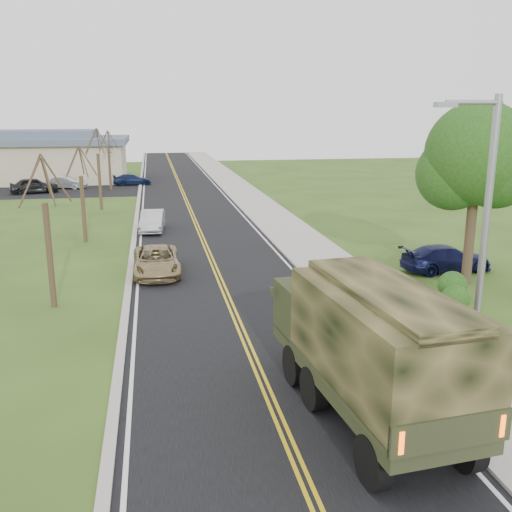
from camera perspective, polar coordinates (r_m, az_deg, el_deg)
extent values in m
plane|color=#2F4818|center=(15.18, 2.19, -15.81)|extent=(160.00, 160.00, 0.00)
cube|color=black|center=(53.44, -7.16, 5.91)|extent=(8.00, 120.00, 0.01)
cube|color=#9E998E|center=(53.82, -2.72, 6.12)|extent=(0.30, 120.00, 0.12)
cube|color=#9E998E|center=(54.08, -0.87, 6.16)|extent=(3.20, 120.00, 0.10)
cube|color=#9E998E|center=(53.37, -11.63, 5.77)|extent=(0.30, 120.00, 0.10)
cylinder|color=gray|center=(15.07, 21.67, -0.60)|extent=(0.18, 0.18, 8.00)
cylinder|color=gray|center=(14.33, 20.99, 14.14)|extent=(1.40, 0.12, 0.12)
cube|color=gray|center=(13.98, 18.44, 14.16)|extent=(0.50, 0.22, 0.12)
cylinder|color=#38281C|center=(27.20, 20.65, 2.53)|extent=(0.44, 0.44, 5.04)
sphere|color=#184313|center=(26.78, 21.28, 9.52)|extent=(4.50, 4.50, 4.50)
sphere|color=#184313|center=(26.88, 19.08, 7.78)|extent=(3.24, 3.24, 3.24)
sphere|color=#184313|center=(26.86, 22.89, 8.03)|extent=(3.42, 3.42, 3.42)
cylinder|color=#38281C|center=(23.83, -19.94, 0.00)|extent=(0.24, 0.24, 4.20)
cylinder|color=#38281C|center=(23.36, -19.35, 7.35)|extent=(1.01, 0.33, 1.90)
cylinder|color=#38281C|center=(23.92, -20.22, 7.23)|extent=(0.13, 1.29, 1.74)
cylinder|color=#38281C|center=(23.57, -21.60, 7.21)|extent=(0.98, 0.43, 1.90)
cylinder|color=#38281C|center=(22.93, -21.71, 6.83)|extent=(0.79, 1.05, 1.77)
cylinder|color=#38281C|center=(22.86, -20.07, 7.16)|extent=(0.58, 0.90, 1.90)
cylinder|color=#38281C|center=(35.51, -16.88, 4.48)|extent=(0.24, 0.24, 3.96)
cylinder|color=#38281C|center=(35.24, -16.46, 9.13)|extent=(0.96, 0.32, 1.79)
cylinder|color=#38281C|center=(35.75, -17.05, 9.03)|extent=(0.12, 1.22, 1.65)
cylinder|color=#38281C|center=(35.39, -17.89, 9.04)|extent=(0.93, 0.41, 1.79)
cylinder|color=#38281C|center=(34.77, -17.89, 8.84)|extent=(0.75, 0.99, 1.67)
cylinder|color=#38281C|center=(34.75, -16.87, 9.04)|extent=(0.55, 0.85, 1.80)
cylinder|color=#38281C|center=(47.31, -15.36, 7.16)|extent=(0.24, 0.24, 4.44)
cylinder|color=#38281C|center=(47.14, -14.98, 11.07)|extent=(1.07, 0.35, 2.00)
cylinder|color=#38281C|center=(47.70, -15.50, 10.97)|extent=(0.13, 1.36, 1.84)
cylinder|color=#38281C|center=(47.28, -16.19, 11.00)|extent=(1.03, 0.46, 2.00)
cylinder|color=#38281C|center=(46.59, -16.17, 10.86)|extent=(0.83, 1.10, 1.87)
cylinder|color=#38281C|center=(46.59, -15.31, 11.02)|extent=(0.61, 0.95, 2.01)
cylinder|color=#38281C|center=(59.22, -14.41, 8.36)|extent=(0.24, 0.24, 4.08)
cylinder|color=#38281C|center=(59.11, -14.13, 11.23)|extent=(0.99, 0.33, 1.84)
cylinder|color=#38281C|center=(59.62, -14.52, 11.15)|extent=(0.13, 1.25, 1.69)
cylinder|color=#38281C|center=(59.23, -15.02, 11.18)|extent=(0.95, 0.42, 1.85)
cylinder|color=#38281C|center=(58.59, -14.99, 11.08)|extent=(0.77, 1.02, 1.72)
cylinder|color=#38281C|center=(58.60, -14.36, 11.19)|extent=(0.57, 0.88, 1.85)
cube|color=tan|center=(70.27, -21.30, 8.74)|extent=(20.00, 12.00, 4.20)
cube|color=#475466|center=(70.12, -21.48, 10.69)|extent=(21.00, 13.00, 0.70)
cube|color=#475466|center=(70.10, -21.53, 11.26)|extent=(14.00, 8.00, 0.90)
cube|color=black|center=(59.73, -17.18, 6.26)|extent=(18.00, 10.00, 0.02)
cylinder|color=black|center=(12.73, 11.64, -19.52)|extent=(0.48, 1.19, 1.16)
cylinder|color=black|center=(13.78, 20.24, -17.35)|extent=(0.48, 1.19, 1.16)
cylinder|color=black|center=(15.37, 5.78, -13.02)|extent=(0.48, 1.19, 1.16)
cylinder|color=black|center=(16.24, 13.22, -11.78)|extent=(0.48, 1.19, 1.16)
cylinder|color=black|center=(16.61, 3.90, -10.81)|extent=(0.48, 1.19, 1.16)
cylinder|color=black|center=(17.42, 10.87, -9.81)|extent=(0.48, 1.19, 1.16)
cube|color=#2D331C|center=(15.04, 10.73, -11.61)|extent=(3.21, 7.57, 0.37)
cube|color=#2D331C|center=(16.95, 6.86, -5.17)|extent=(2.70, 2.23, 1.47)
cube|color=black|center=(17.71, 5.71, -3.56)|extent=(2.31, 0.30, 0.74)
cube|color=#2D331C|center=(14.21, 12.41, -12.11)|extent=(3.14, 5.80, 0.16)
cube|color=black|center=(13.77, 12.65, -7.98)|extent=(3.14, 5.80, 2.10)
cube|color=black|center=(13.40, 12.91, -3.59)|extent=(2.20, 5.71, 0.26)
cube|color=#2D331C|center=(12.02, 18.94, -16.36)|extent=(2.63, 0.37, 0.68)
cube|color=#FF590C|center=(11.43, 14.33, -17.68)|extent=(0.11, 0.05, 0.47)
cube|color=#FF590C|center=(12.58, 23.41, -15.32)|extent=(0.11, 0.05, 0.47)
imported|color=#978255|center=(27.79, -9.93, -0.49)|extent=(2.23, 4.73, 1.31)
imported|color=silver|center=(38.03, -10.33, 3.47)|extent=(1.75, 4.19, 1.35)
imported|color=#0E1133|center=(29.34, 18.47, -0.24)|extent=(4.58, 2.12, 1.30)
cube|color=#1C4F28|center=(17.82, 15.78, -9.81)|extent=(0.72, 0.65, 0.80)
imported|color=black|center=(59.16, -21.30, 6.58)|extent=(4.75, 2.90, 1.51)
imported|color=silver|center=(61.64, -18.41, 6.99)|extent=(4.14, 2.47, 1.29)
imported|color=#101B3A|center=(63.04, -12.28, 7.47)|extent=(4.19, 2.11, 1.17)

